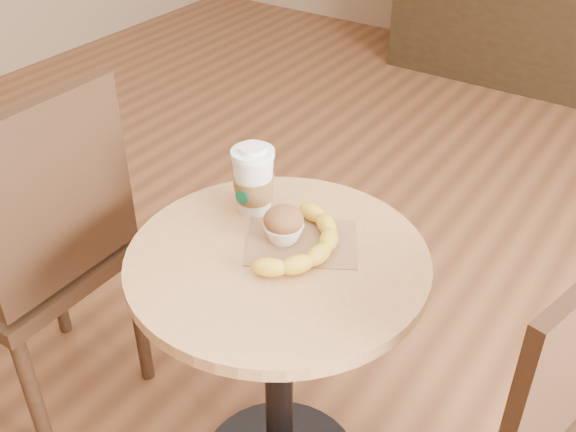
# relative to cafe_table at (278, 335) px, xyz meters

# --- Properties ---
(cafe_table) EXTENTS (0.66, 0.66, 0.75)m
(cafe_table) POSITION_rel_cafe_table_xyz_m (0.00, 0.00, 0.00)
(cafe_table) COLOR black
(cafe_table) RESTS_ON ground
(chair_left) EXTENTS (0.46, 0.46, 1.03)m
(chair_left) POSITION_rel_cafe_table_xyz_m (-0.66, -0.14, 0.05)
(chair_left) COLOR #331F12
(chair_left) RESTS_ON ground
(kraft_bag) EXTENTS (0.30, 0.28, 0.00)m
(kraft_bag) POSITION_rel_cafe_table_xyz_m (0.02, 0.07, 0.24)
(kraft_bag) COLOR #8E6444
(kraft_bag) RESTS_ON cafe_table
(coffee_cup) EXTENTS (0.10, 0.10, 0.17)m
(coffee_cup) POSITION_rel_cafe_table_xyz_m (-0.15, 0.12, 0.31)
(coffee_cup) COLOR silver
(coffee_cup) RESTS_ON cafe_table
(muffin) EXTENTS (0.09, 0.09, 0.08)m
(muffin) POSITION_rel_cafe_table_xyz_m (-0.02, 0.05, 0.28)
(muffin) COLOR white
(muffin) RESTS_ON kraft_bag
(banana) EXTENTS (0.19, 0.31, 0.04)m
(banana) POSITION_rel_cafe_table_xyz_m (0.04, 0.04, 0.26)
(banana) COLOR gold
(banana) RESTS_ON kraft_bag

